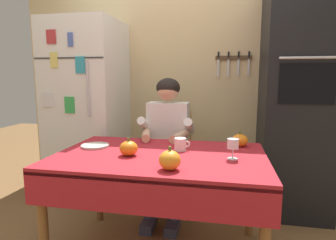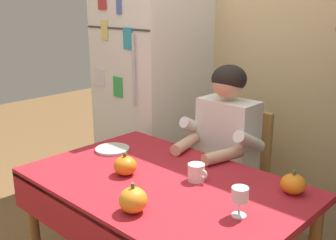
% 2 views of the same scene
% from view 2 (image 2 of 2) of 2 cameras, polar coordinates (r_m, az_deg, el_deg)
% --- Properties ---
extents(back_wall_assembly, '(3.70, 0.13, 2.60)m').
position_cam_2_polar(back_wall_assembly, '(2.91, 17.68, 9.50)').
color(back_wall_assembly, '#D1B784').
rests_on(back_wall_assembly, ground).
extents(refrigerator, '(0.68, 0.71, 1.80)m').
position_cam_2_polar(refrigerator, '(3.24, -2.18, 3.72)').
color(refrigerator, white).
rests_on(refrigerator, ground).
extents(dining_table, '(1.40, 0.90, 0.74)m').
position_cam_2_polar(dining_table, '(2.10, -1.11, -10.68)').
color(dining_table, brown).
rests_on(dining_table, ground).
extents(chair_behind_person, '(0.40, 0.40, 0.93)m').
position_cam_2_polar(chair_behind_person, '(2.76, 9.51, -7.31)').
color(chair_behind_person, tan).
rests_on(chair_behind_person, ground).
extents(seated_person, '(0.47, 0.55, 1.25)m').
position_cam_2_polar(seated_person, '(2.53, 7.34, -3.93)').
color(seated_person, '#38384C').
rests_on(seated_person, ground).
extents(coffee_mug, '(0.11, 0.08, 0.09)m').
position_cam_2_polar(coffee_mug, '(2.06, 3.98, -7.30)').
color(coffee_mug, white).
rests_on(coffee_mug, dining_table).
extents(wine_glass, '(0.07, 0.07, 0.13)m').
position_cam_2_polar(wine_glass, '(1.74, 9.99, -10.40)').
color(wine_glass, white).
rests_on(wine_glass, dining_table).
extents(pumpkin_large, '(0.12, 0.12, 0.12)m').
position_cam_2_polar(pumpkin_large, '(2.02, 17.03, -8.51)').
color(pumpkin_large, orange).
rests_on(pumpkin_large, dining_table).
extents(pumpkin_medium, '(0.12, 0.12, 0.13)m').
position_cam_2_polar(pumpkin_medium, '(1.77, -4.89, -11.04)').
color(pumpkin_medium, orange).
rests_on(pumpkin_medium, dining_table).
extents(pumpkin_small, '(0.12, 0.12, 0.12)m').
position_cam_2_polar(pumpkin_small, '(2.14, -5.99, -6.35)').
color(pumpkin_small, orange).
rests_on(pumpkin_small, dining_table).
extents(serving_tray, '(0.21, 0.21, 0.02)m').
position_cam_2_polar(serving_tray, '(2.49, -7.76, -4.07)').
color(serving_tray, '#B7B2A8').
rests_on(serving_tray, dining_table).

